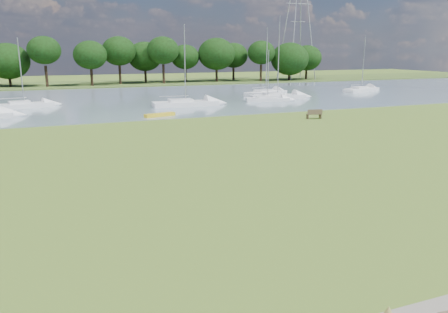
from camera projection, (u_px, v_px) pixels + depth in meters
name	position (u px, v px, depth m)	size (l,w,h in m)	color
ground	(241.00, 181.00, 23.06)	(220.00, 220.00, 0.00)	olive
river	(119.00, 100.00, 60.97)	(220.00, 40.00, 0.10)	slate
far_bank	(97.00, 85.00, 88.04)	(220.00, 20.00, 0.40)	#4C6626
riverbank_bench	(314.00, 114.00, 43.71)	(1.64, 0.72, 0.98)	brown
kayak	(160.00, 115.00, 45.17)	(3.30, 0.77, 0.33)	yellow
pylon	(299.00, 1.00, 98.30)	(6.45, 4.52, 27.66)	#AAAAAC
tree_line	(44.00, 55.00, 79.66)	(123.76, 8.11, 9.82)	black
sailboat_1	(24.00, 104.00, 51.84)	(6.73, 3.21, 8.11)	white
sailboat_2	(277.00, 95.00, 61.59)	(8.07, 3.18, 11.28)	white
sailboat_4	(267.00, 98.00, 58.72)	(5.99, 3.19, 6.73)	white
sailboat_5	(361.00, 88.00, 72.75)	(7.61, 4.07, 9.05)	white
sailboat_6	(266.00, 92.00, 66.60)	(7.87, 4.80, 9.95)	white
sailboat_7	(185.00, 102.00, 53.58)	(8.12, 2.64, 9.69)	white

